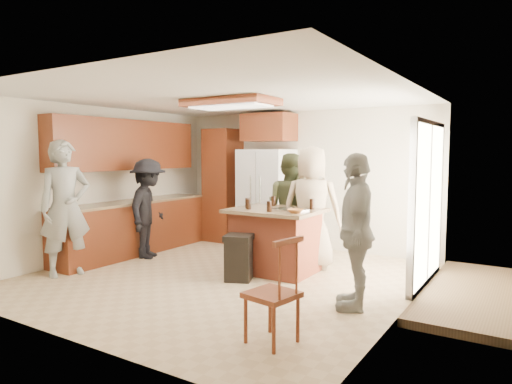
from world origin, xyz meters
The scene contains 12 objects.
person_front_left centered at (-1.97, -1.08, 0.96)m, with size 0.70×0.51×1.93m, color gray.
person_behind_left centered at (0.29, 1.46, 0.87)m, with size 0.84×0.52×1.74m, color #373C23.
person_behind_right centered at (0.82, 1.13, 0.92)m, with size 0.90×0.59×1.84m, color #9D886B.
person_side_right centered at (2.00, -0.23, 0.87)m, with size 1.02×0.52×1.75m, color gray.
person_counter centered at (-1.76, 0.33, 0.82)m, with size 1.06×0.49×1.65m, color black.
left_cabinetry centered at (-2.24, 0.40, 0.96)m, with size 0.64×3.00×2.30m.
back_wall_units centered at (-1.33, 2.20, 1.38)m, with size 1.80×0.60×2.45m.
refrigerator centered at (-0.55, 2.12, 0.90)m, with size 0.90×0.76×1.80m.
kitchen_island centered at (0.48, 0.65, 0.47)m, with size 1.28×1.03×0.93m.
island_items centered at (0.65, 0.56, 0.97)m, with size 1.01×0.74×0.15m.
trash_bin centered at (0.27, 0.00, 0.32)m, with size 0.46×0.46×0.63m.
spindle_chair centered at (1.70, -1.55, 0.45)m, with size 0.49×0.49×0.99m.
Camera 1 is at (3.71, -5.07, 1.75)m, focal length 32.00 mm.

